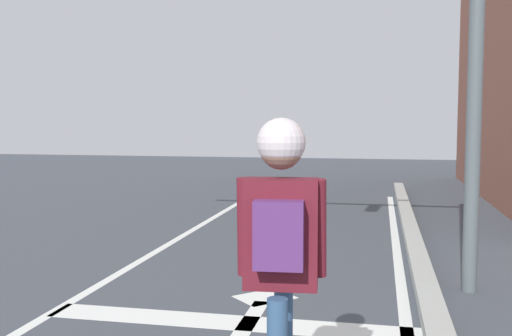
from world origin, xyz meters
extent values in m
cube|color=silver|center=(-0.61, 6.00, 0.00)|extent=(0.12, 20.00, 0.01)
cube|color=silver|center=(1.13, 6.58, 0.00)|extent=(3.48, 0.40, 0.01)
cube|color=silver|center=(1.31, 6.56, 0.00)|extent=(0.16, 1.40, 0.01)
cube|color=silver|center=(1.31, 7.41, 0.00)|extent=(0.71, 0.71, 0.01)
cube|color=maroon|center=(1.95, 4.56, 1.25)|extent=(0.41, 0.21, 0.60)
cylinder|color=maroon|center=(1.73, 4.57, 1.27)|extent=(0.07, 0.09, 0.55)
cylinder|color=maroon|center=(2.15, 4.60, 1.27)|extent=(0.07, 0.14, 0.55)
sphere|color=#8D6752|center=(1.95, 4.56, 1.71)|extent=(0.24, 0.24, 0.24)
sphere|color=silver|center=(1.95, 4.56, 1.74)|extent=(0.27, 0.27, 0.27)
cube|color=#572D6A|center=(1.96, 4.42, 1.27)|extent=(0.27, 0.16, 0.36)
cylinder|color=#505A5E|center=(3.44, 8.08, 2.64)|extent=(0.16, 0.16, 5.28)
camera|label=1|loc=(2.46, 1.40, 1.87)|focal=41.77mm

